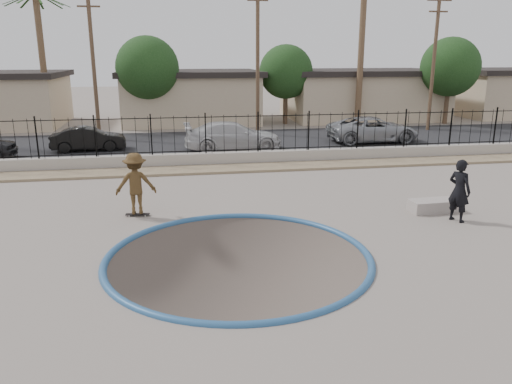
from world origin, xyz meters
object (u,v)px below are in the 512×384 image
at_px(car_c, 233,136).
at_px(car_d, 373,129).
at_px(videographer, 459,191).
at_px(car_b, 88,139).
at_px(concrete_ledge, 433,206).
at_px(skateboard, 138,214).
at_px(skater, 136,186).

distance_m(car_c, car_d, 8.65).
relative_size(videographer, car_b, 0.51).
bearing_deg(concrete_ledge, skateboard, 173.14).
bearing_deg(car_b, videographer, -141.23).
bearing_deg(car_d, skateboard, 130.80).
distance_m(car_b, car_d, 16.35).
height_order(skater, car_d, skater).
relative_size(skateboard, concrete_ledge, 0.50).
relative_size(skater, skateboard, 2.50).
relative_size(skater, car_d, 0.37).
bearing_deg(car_d, skater, 130.80).
height_order(skateboard, videographer, videographer).
height_order(skateboard, car_c, car_c).
bearing_deg(car_b, skater, -169.16).
height_order(videographer, concrete_ledge, videographer).
distance_m(skater, car_b, 12.43).
height_order(skater, videographer, skater).
bearing_deg(concrete_ledge, videographer, -77.69).
relative_size(skateboard, car_c, 0.15).
bearing_deg(car_d, car_b, 88.34).
relative_size(skater, concrete_ledge, 1.25).
bearing_deg(car_b, car_d, -94.27).
xyz_separation_m(concrete_ledge, car_c, (-5.29, 12.05, 0.60)).
bearing_deg(car_c, videographer, -158.18).
xyz_separation_m(concrete_ledge, car_d, (3.29, 13.18, 0.59)).
height_order(skater, car_c, skater).
xyz_separation_m(car_c, car_d, (8.58, 1.13, -0.01)).
bearing_deg(videographer, car_b, 15.45).
xyz_separation_m(skateboard, car_d, (13.11, 12.00, 0.73)).
xyz_separation_m(skateboard, car_c, (4.54, 10.87, 0.75)).
xyz_separation_m(skateboard, videographer, (10.05, -2.23, 0.95)).
xyz_separation_m(skater, car_c, (4.54, 10.87, -0.20)).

